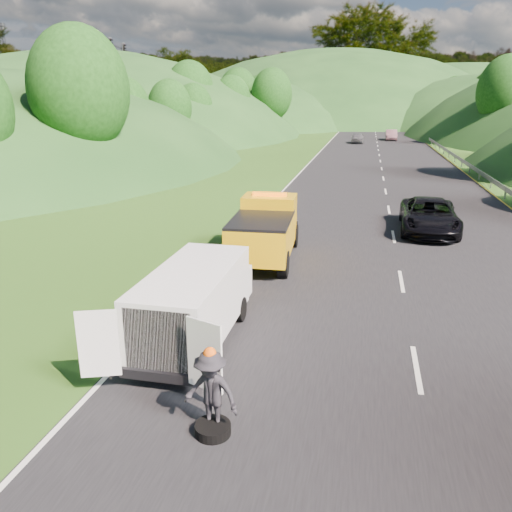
% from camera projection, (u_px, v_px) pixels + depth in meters
% --- Properties ---
extents(ground, '(320.00, 320.00, 0.00)m').
position_uv_depth(ground, '(300.00, 322.00, 14.09)').
color(ground, '#38661E').
rests_on(ground, ground).
extents(road_surface, '(14.00, 200.00, 0.02)m').
position_uv_depth(road_surface, '(380.00, 161.00, 50.77)').
color(road_surface, black).
rests_on(road_surface, ground).
extents(guardrail, '(0.06, 140.00, 1.52)m').
position_uv_depth(guardrail, '(440.00, 151.00, 60.94)').
color(guardrail, gray).
rests_on(guardrail, ground).
extents(tree_line_left, '(14.00, 140.00, 14.00)m').
position_uv_depth(tree_line_left, '(225.00, 142.00, 73.88)').
color(tree_line_left, '#265E1B').
rests_on(tree_line_left, ground).
extents(hills_backdrop, '(201.00, 288.60, 44.00)m').
position_uv_depth(hills_backdrop, '(386.00, 122.00, 138.34)').
color(hills_backdrop, '#2D5B23').
rests_on(hills_backdrop, ground).
extents(tow_truck, '(2.44, 5.84, 2.46)m').
position_uv_depth(tow_truck, '(266.00, 229.00, 19.30)').
color(tow_truck, black).
rests_on(tow_truck, ground).
extents(white_van, '(3.09, 5.63, 2.00)m').
position_uv_depth(white_van, '(195.00, 300.00, 12.68)').
color(white_van, black).
rests_on(white_van, ground).
extents(woman, '(0.72, 0.79, 1.75)m').
position_uv_depth(woman, '(198.00, 313.00, 14.66)').
color(woman, white).
rests_on(woman, ground).
extents(child, '(0.62, 0.57, 1.01)m').
position_uv_depth(child, '(229.00, 312.00, 14.78)').
color(child, tan).
rests_on(child, ground).
extents(worker, '(1.18, 0.81, 1.67)m').
position_uv_depth(worker, '(212.00, 432.00, 9.42)').
color(worker, black).
rests_on(worker, ground).
extents(suitcase, '(0.36, 0.21, 0.58)m').
position_uv_depth(suitcase, '(166.00, 287.00, 15.88)').
color(suitcase, '#585842').
rests_on(suitcase, ground).
extents(spare_tire, '(0.68, 0.68, 0.20)m').
position_uv_depth(spare_tire, '(213.00, 434.00, 9.36)').
color(spare_tire, black).
rests_on(spare_tire, ground).
extents(passing_suv, '(2.76, 5.62, 1.54)m').
position_uv_depth(passing_suv, '(427.00, 232.00, 23.68)').
color(passing_suv, black).
rests_on(passing_suv, ground).
extents(dist_car_a, '(1.71, 4.25, 1.45)m').
position_uv_depth(dist_car_a, '(357.00, 143.00, 71.61)').
color(dist_car_a, '#47484B').
rests_on(dist_car_a, ground).
extents(dist_car_b, '(1.66, 4.75, 1.57)m').
position_uv_depth(dist_car_b, '(391.00, 140.00, 77.13)').
color(dist_car_b, '#714B54').
rests_on(dist_car_b, ground).
extents(dist_car_c, '(1.92, 4.72, 1.37)m').
position_uv_depth(dist_car_c, '(373.00, 131.00, 100.04)').
color(dist_car_c, '#AB5565').
rests_on(dist_car_c, ground).
extents(dist_car_d, '(1.71, 4.25, 1.45)m').
position_uv_depth(dist_car_d, '(378.00, 127.00, 114.90)').
color(dist_car_d, olive).
rests_on(dist_car_d, ground).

